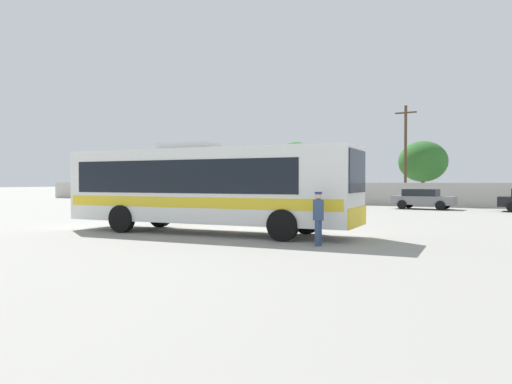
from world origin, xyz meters
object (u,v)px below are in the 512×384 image
coach_bus_white_yellow (206,185)px  parked_car_leftmost_silver (267,196)px  parked_car_second_dark_blue (328,196)px  parked_car_third_grey (423,198)px  roadside_tree_left (296,159)px  attendant_by_bus_door (318,215)px  utility_pole_near (405,153)px  roadside_tree_midleft (423,161)px

coach_bus_white_yellow → parked_car_leftmost_silver: bearing=111.7°
parked_car_leftmost_silver → parked_car_second_dark_blue: 5.80m
parked_car_third_grey → roadside_tree_left: roadside_tree_left is taller
attendant_by_bus_door → utility_pole_near: 29.03m
parked_car_second_dark_blue → utility_pole_near: 9.10m
coach_bus_white_yellow → parked_car_leftmost_silver: coach_bus_white_yellow is taller
parked_car_second_dark_blue → coach_bus_white_yellow: bearing=-82.8°
coach_bus_white_yellow → parked_car_third_grey: coach_bus_white_yellow is taller
coach_bus_white_yellow → parked_car_leftmost_silver: (-8.25, 20.73, -1.05)m
parked_car_third_grey → utility_pole_near: bearing=111.5°
coach_bus_white_yellow → attendant_by_bus_door: size_ratio=7.02×
attendant_by_bus_door → parked_car_second_dark_blue: size_ratio=0.38×
parked_car_leftmost_silver → parked_car_third_grey: parked_car_leftmost_silver is taller
parked_car_leftmost_silver → roadside_tree_midleft: size_ratio=0.74×
utility_pole_near → roadside_tree_left: 10.45m
attendant_by_bus_door → parked_car_leftmost_silver: (-13.37, 22.20, -0.17)m
parked_car_third_grey → utility_pole_near: (-2.61, 6.61, 3.62)m
parked_car_second_dark_blue → parked_car_third_grey: parked_car_second_dark_blue is taller
roadside_tree_midleft → coach_bus_white_yellow: bearing=-94.9°
attendant_by_bus_door → parked_car_third_grey: size_ratio=0.38×
parked_car_third_grey → utility_pole_near: size_ratio=0.51×
attendant_by_bus_door → parked_car_second_dark_blue: (-7.62, 21.39, -0.12)m
parked_car_third_grey → parked_car_second_dark_blue: bearing=-174.7°
attendant_by_bus_door → roadside_tree_left: roadside_tree_left is taller
parked_car_leftmost_silver → roadside_tree_left: roadside_tree_left is taller
parked_car_leftmost_silver → parked_car_second_dark_blue: bearing=-8.1°
parked_car_second_dark_blue → roadside_tree_left: size_ratio=0.74×
coach_bus_white_yellow → parked_car_second_dark_blue: bearing=97.2°
parked_car_leftmost_silver → coach_bus_white_yellow: bearing=-68.3°
utility_pole_near → roadside_tree_midleft: utility_pole_near is taller
coach_bus_white_yellow → roadside_tree_midleft: (2.58, 30.28, 1.93)m
parked_car_second_dark_blue → attendant_by_bus_door: bearing=-70.4°
attendant_by_bus_door → parked_car_third_grey: 22.03m
roadside_tree_midleft → parked_car_second_dark_blue: bearing=-116.1°
coach_bus_white_yellow → roadside_tree_midleft: 30.45m
roadside_tree_left → coach_bus_white_yellow: bearing=-72.5°
parked_car_leftmost_silver → utility_pole_near: utility_pole_near is taller
coach_bus_white_yellow → parked_car_second_dark_blue: 20.10m
attendant_by_bus_door → parked_car_second_dark_blue: bearing=109.6°
parked_car_third_grey → roadside_tree_left: bearing=151.1°
parked_car_leftmost_silver → utility_pole_near: (9.95, 6.42, 3.61)m
parked_car_leftmost_silver → parked_car_third_grey: size_ratio=0.98×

